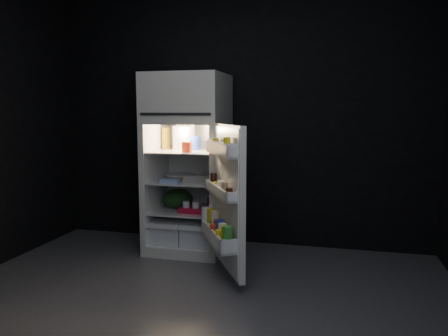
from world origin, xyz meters
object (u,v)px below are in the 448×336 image
(fridge_door, at_px, (225,201))
(milk_jug, at_px, (184,138))
(egg_carton, at_px, (198,179))
(refrigerator, at_px, (189,157))
(yogurt_tray, at_px, (192,210))

(fridge_door, xyz_separation_m, milk_jug, (-0.62, 0.74, 0.47))
(milk_jug, height_order, egg_carton, milk_jug)
(fridge_door, bearing_deg, milk_jug, 130.00)
(fridge_door, bearing_deg, refrigerator, 128.34)
(milk_jug, bearing_deg, egg_carton, -22.00)
(refrigerator, relative_size, yogurt_tray, 7.29)
(fridge_door, height_order, egg_carton, fridge_door)
(milk_jug, relative_size, yogurt_tray, 0.98)
(milk_jug, bearing_deg, refrigerator, -8.78)
(milk_jug, distance_m, yogurt_tray, 0.74)
(milk_jug, xyz_separation_m, egg_carton, (0.21, -0.18, -0.38))
(fridge_door, distance_m, egg_carton, 0.70)
(refrigerator, relative_size, egg_carton, 6.29)
(fridge_door, relative_size, egg_carton, 4.31)
(yogurt_tray, bearing_deg, milk_jug, 127.82)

